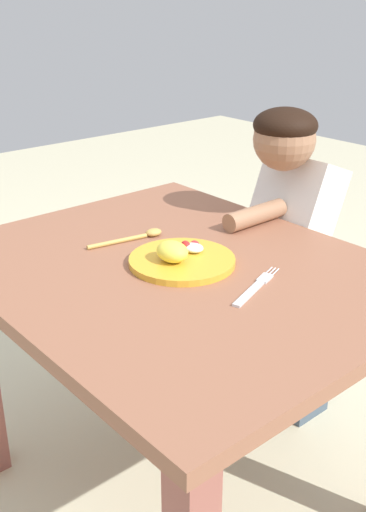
{
  "coord_description": "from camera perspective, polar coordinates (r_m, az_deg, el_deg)",
  "views": [
    {
      "loc": [
        1.01,
        -0.84,
        1.31
      ],
      "look_at": [
        0.0,
        0.02,
        0.73
      ],
      "focal_mm": 42.91,
      "sensor_mm": 36.0,
      "label": 1
    }
  ],
  "objects": [
    {
      "name": "ground_plane",
      "position": [
        1.86,
        -0.43,
        -21.33
      ],
      "size": [
        8.0,
        8.0,
        0.0
      ],
      "primitive_type": "plane",
      "color": "beige"
    },
    {
      "name": "dining_table",
      "position": [
        1.5,
        -0.5,
        -5.21
      ],
      "size": [
        1.05,
        0.85,
        0.71
      ],
      "color": "brown",
      "rests_on": "ground_plane"
    },
    {
      "name": "plate",
      "position": [
        1.44,
        -0.21,
        -0.21
      ],
      "size": [
        0.25,
        0.25,
        0.06
      ],
      "color": "gold",
      "rests_on": "dining_table"
    },
    {
      "name": "fork",
      "position": [
        1.34,
        6.76,
        -2.92
      ],
      "size": [
        0.09,
        0.21,
        0.01
      ],
      "rotation": [
        0.0,
        0.0,
        1.91
      ],
      "color": "silver",
      "rests_on": "dining_table"
    },
    {
      "name": "spoon",
      "position": [
        1.6,
        -4.16,
        1.86
      ],
      "size": [
        0.06,
        0.21,
        0.02
      ],
      "rotation": [
        0.0,
        0.0,
        1.39
      ],
      "color": "tan",
      "rests_on": "dining_table"
    },
    {
      "name": "person",
      "position": [
        1.89,
        10.06,
        -0.54
      ],
      "size": [
        0.22,
        0.39,
        1.02
      ],
      "rotation": [
        0.0,
        0.0,
        3.14
      ],
      "color": "#40505F",
      "rests_on": "ground_plane"
    }
  ]
}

